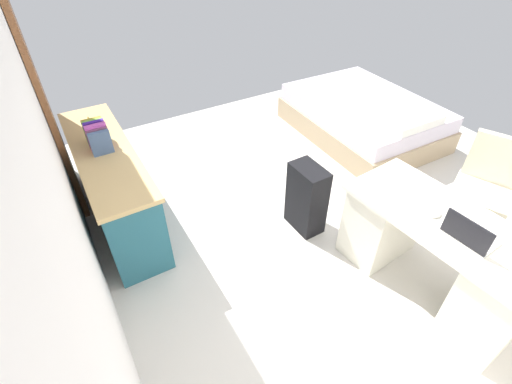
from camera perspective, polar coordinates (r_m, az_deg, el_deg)
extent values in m
plane|color=beige|center=(3.82, 11.27, -2.89)|extent=(5.41, 5.41, 0.00)
cube|color=white|center=(2.35, -29.40, 2.68)|extent=(4.32, 0.10, 2.62)
cube|color=brown|center=(3.92, -29.73, 11.61)|extent=(0.88, 0.05, 2.04)
cube|color=silver|center=(2.94, 27.60, -4.13)|extent=(1.48, 0.76, 0.04)
cube|color=beige|center=(3.09, 33.05, -13.99)|extent=(0.44, 0.62, 0.69)
cube|color=beige|center=(3.33, 18.96, -4.11)|extent=(0.44, 0.62, 0.69)
cylinder|color=black|center=(4.04, 29.31, -5.11)|extent=(0.52, 0.52, 0.04)
cylinder|color=black|center=(3.93, 30.18, -3.08)|extent=(0.06, 0.06, 0.42)
cube|color=beige|center=(3.78, 31.38, -0.26)|extent=(0.61, 0.61, 0.08)
cube|color=beige|center=(3.82, 33.17, 4.30)|extent=(0.43, 0.23, 0.44)
cube|color=#235B6B|center=(3.70, -21.10, 0.74)|extent=(1.76, 0.44, 0.75)
cube|color=tan|center=(3.48, -22.58, 5.81)|extent=(1.80, 0.48, 0.04)
cube|color=#1E4E5B|center=(3.51, -15.45, -3.67)|extent=(0.67, 0.01, 0.26)
cube|color=#1E4E5B|center=(4.13, -18.89, 2.87)|extent=(0.67, 0.01, 0.26)
cube|color=tan|center=(5.14, 15.90, 10.14)|extent=(1.94, 1.45, 0.28)
cube|color=silver|center=(5.03, 16.39, 12.51)|extent=(1.88, 1.39, 0.20)
cube|color=white|center=(4.58, 22.34, 10.51)|extent=(0.50, 0.69, 0.10)
cube|color=black|center=(3.41, 7.81, -0.98)|extent=(0.36, 0.23, 0.67)
cube|color=silver|center=(2.85, 30.15, -5.97)|extent=(0.33, 0.24, 0.02)
cube|color=black|center=(2.71, 29.76, -5.39)|extent=(0.31, 0.03, 0.19)
ellipsoid|color=white|center=(2.91, 26.03, -3.08)|extent=(0.07, 0.10, 0.03)
cube|color=#415980|center=(3.35, -22.81, 6.96)|extent=(0.04, 0.17, 0.21)
cube|color=#5F3753|center=(3.39, -22.97, 7.31)|extent=(0.03, 0.17, 0.22)
cube|color=#B44AA9|center=(3.42, -23.16, 7.77)|extent=(0.04, 0.17, 0.24)
cube|color=maroon|center=(3.46, -23.21, 7.75)|extent=(0.04, 0.17, 0.20)
cube|color=#381C8D|center=(3.49, -23.42, 8.28)|extent=(0.04, 0.17, 0.23)
cube|color=teal|center=(3.53, -23.46, 8.25)|extent=(0.02, 0.17, 0.19)
cube|color=#75AD3F|center=(3.56, -23.63, 8.66)|extent=(0.03, 0.17, 0.21)
cube|color=olive|center=(3.60, -23.75, 8.89)|extent=(0.03, 0.17, 0.20)
cone|color=gold|center=(3.85, -24.35, 9.89)|extent=(0.08, 0.08, 0.11)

